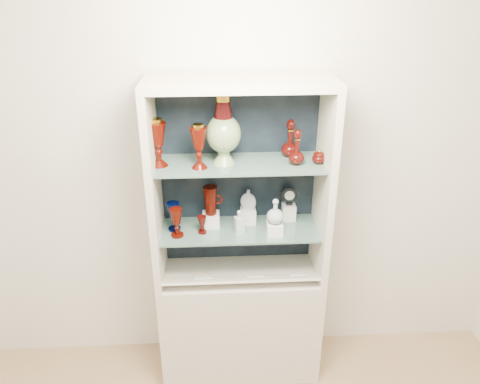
{
  "coord_description": "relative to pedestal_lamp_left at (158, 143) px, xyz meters",
  "views": [
    {
      "loc": [
        -0.14,
        -0.85,
        2.44
      ],
      "look_at": [
        0.0,
        1.53,
        1.3
      ],
      "focal_mm": 35.0,
      "sensor_mm": 36.0,
      "label": 1
    }
  ],
  "objects": [
    {
      "name": "ruby_decanter_b",
      "position": [
        0.73,
        0.1,
        -0.02
      ],
      "size": [
        0.13,
        0.13,
        0.23
      ],
      "primitive_type": null,
      "rotation": [
        0.0,
        0.0,
        0.41
      ],
      "color": "#470C08",
      "rests_on": "shelf_upper"
    },
    {
      "name": "cabinet_top_cap",
      "position": [
        0.44,
        -0.0,
        0.32
      ],
      "size": [
        1.0,
        0.4,
        0.04
      ],
      "primitive_type": "cube",
      "color": "beige",
      "rests_on": "cabinet_side_left"
    },
    {
      "name": "riser_cameo_medallion",
      "position": [
        0.74,
        0.12,
        -0.5
      ],
      "size": [
        0.08,
        0.08,
        0.1
      ],
      "primitive_type": "cube",
      "color": "silver",
      "rests_on": "shelf_lower"
    },
    {
      "name": "ruby_decanter_a",
      "position": [
        0.75,
        -0.02,
        -0.02
      ],
      "size": [
        0.1,
        0.1,
        0.22
      ],
      "primitive_type": null,
      "rotation": [
        0.0,
        0.0,
        0.15
      ],
      "color": "#470C08",
      "rests_on": "shelf_upper"
    },
    {
      "name": "shelf_lower",
      "position": [
        0.44,
        0.02,
        -0.56
      ],
      "size": [
        0.92,
        0.34,
        0.01
      ],
      "primitive_type": "cube",
      "color": "slate",
      "rests_on": "cabinet_side_left"
    },
    {
      "name": "cabinet_back_panel",
      "position": [
        0.44,
        0.19,
        -0.28
      ],
      "size": [
        0.98,
        0.02,
        1.15
      ],
      "primitive_type": "cube",
      "color": "black",
      "rests_on": "cabinet_base"
    },
    {
      "name": "enamel_urn",
      "position": [
        0.35,
        0.02,
        0.06
      ],
      "size": [
        0.23,
        0.23,
        0.39
      ],
      "primitive_type": null,
      "rotation": [
        0.0,
        0.0,
        -0.21
      ],
      "color": "#08491D",
      "rests_on": "shelf_upper"
    },
    {
      "name": "label_ledge",
      "position": [
        0.44,
        -0.11,
        -0.82
      ],
      "size": [
        0.92,
        0.17,
        0.09
      ],
      "primitive_type": "cube",
      "rotation": [
        -0.44,
        0.0,
        0.0
      ],
      "color": "beige",
      "rests_on": "cabinet_base"
    },
    {
      "name": "cabinet_side_right",
      "position": [
        0.92,
        -0.0,
        -0.28
      ],
      "size": [
        0.04,
        0.4,
        1.15
      ],
      "primitive_type": "cube",
      "color": "beige",
      "rests_on": "cabinet_base"
    },
    {
      "name": "lidded_bowl",
      "position": [
        0.87,
        -0.02,
        -0.09
      ],
      "size": [
        0.1,
        0.1,
        0.08
      ],
      "primitive_type": null,
      "rotation": [
        0.0,
        0.0,
        -0.39
      ],
      "color": "#470C08",
      "rests_on": "shelf_upper"
    },
    {
      "name": "flat_flask",
      "position": [
        0.49,
        0.09,
        -0.4
      ],
      "size": [
        0.1,
        0.06,
        0.13
      ],
      "primitive_type": null,
      "rotation": [
        0.0,
        0.0,
        -0.27
      ],
      "color": "#A5ABB8",
      "rests_on": "riser_flat_flask"
    },
    {
      "name": "cameo_medallion",
      "position": [
        0.74,
        0.12,
        -0.39
      ],
      "size": [
        0.1,
        0.04,
        0.12
      ],
      "primitive_type": null,
      "rotation": [
        0.0,
        0.0,
        0.01
      ],
      "color": "black",
      "rests_on": "riser_cameo_medallion"
    },
    {
      "name": "label_card_2",
      "position": [
        0.53,
        -0.11,
        -0.81
      ],
      "size": [
        0.1,
        0.06,
        0.03
      ],
      "primitive_type": "cube",
      "rotation": [
        -0.44,
        0.0,
        0.0
      ],
      "color": "white",
      "rests_on": "label_ledge"
    },
    {
      "name": "ruby_goblet_tall",
      "position": [
        0.08,
        -0.05,
        -0.46
      ],
      "size": [
        0.09,
        0.09,
        0.18
      ],
      "primitive_type": null,
      "rotation": [
        0.0,
        0.0,
        0.33
      ],
      "color": "#490C04",
      "rests_on": "shelf_lower"
    },
    {
      "name": "clear_square_bottle",
      "position": [
        0.43,
        -0.03,
        -0.48
      ],
      "size": [
        0.06,
        0.06,
        0.15
      ],
      "primitive_type": null,
      "rotation": [
        0.0,
        0.0,
        0.25
      ],
      "color": "#A1AFB9",
      "rests_on": "shelf_lower"
    },
    {
      "name": "pedestal_lamp_left",
      "position": [
        0.0,
        0.0,
        0.0
      ],
      "size": [
        0.13,
        0.13,
        0.26
      ],
      "primitive_type": null,
      "rotation": [
        0.0,
        0.0,
        0.37
      ],
      "color": "#490C04",
      "rests_on": "shelf_upper"
    },
    {
      "name": "label_card_0",
      "position": [
        0.78,
        -0.11,
        -0.81
      ],
      "size": [
        0.1,
        0.06,
        0.03
      ],
      "primitive_type": "cube",
      "rotation": [
        -0.44,
        0.0,
        0.0
      ],
      "color": "white",
      "rests_on": "label_ledge"
    },
    {
      "name": "clear_round_decanter",
      "position": [
        0.64,
        -0.06,
        -0.41
      ],
      "size": [
        0.11,
        0.11,
        0.15
      ],
      "primitive_type": null,
      "rotation": [
        0.0,
        0.0,
        0.09
      ],
      "color": "#A1AFB9",
      "rests_on": "riser_clear_round_decanter"
    },
    {
      "name": "shelf_upper",
      "position": [
        0.44,
        0.02,
        -0.14
      ],
      "size": [
        0.92,
        0.34,
        0.01
      ],
      "primitive_type": "cube",
      "color": "slate",
      "rests_on": "cabinet_side_left"
    },
    {
      "name": "riser_clear_round_decanter",
      "position": [
        0.64,
        -0.06,
        -0.52
      ],
      "size": [
        0.09,
        0.09,
        0.07
      ],
      "primitive_type": "cube",
      "color": "silver",
      "rests_on": "shelf_lower"
    },
    {
      "name": "label_card_1",
      "position": [
        0.22,
        -0.11,
        -0.81
      ],
      "size": [
        0.1,
        0.06,
        0.03
      ],
      "primitive_type": "cube",
      "rotation": [
        -0.44,
        0.0,
        0.0
      ],
      "color": "white",
      "rests_on": "label_ledge"
    },
    {
      "name": "wall_back",
      "position": [
        0.44,
        0.22,
        -0.2
      ],
      "size": [
        3.5,
        0.02,
        2.8
      ],
      "primitive_type": "cube",
      "color": "beige",
      "rests_on": "ground"
    },
    {
      "name": "ruby_goblet_small",
      "position": [
        0.22,
        -0.02,
        -0.5
      ],
      "size": [
        0.07,
        0.07,
        0.11
      ],
      "primitive_type": null,
      "rotation": [
        0.0,
        0.0,
        -0.35
      ],
      "color": "#470C08",
      "rests_on": "shelf_lower"
    },
    {
      "name": "pedestal_lamp_right",
      "position": [
        0.22,
        -0.04,
        -0.01
      ],
      "size": [
        0.12,
        0.12,
        0.24
      ],
      "primitive_type": null,
      "rotation": [
        0.0,
        0.0,
        -0.39
      ],
      "color": "#490C04",
      "rests_on": "shelf_upper"
    },
    {
      "name": "riser_ruby_pitcher",
      "position": [
        0.27,
        0.06,
        -0.51
      ],
      "size": [
        0.1,
        0.1,
        0.08
      ],
      "primitive_type": "cube",
      "color": "silver",
      "rests_on": "shelf_lower"
    },
    {
      "name": "riser_flat_flask",
      "position": [
        0.49,
        0.09,
        -0.51
      ],
      "size": [
        0.09,
        0.09,
        0.09
      ],
      "primitive_type": "cube",
      "color": "silver",
      "rests_on": "shelf_lower"
    },
    {
      "name": "ruby_pitcher",
      "position": [
        0.27,
        0.06,
        -0.38
      ],
      "size": [
        0.14,
        0.1,
        0.18
      ],
      "primitive_type": null,
      "rotation": [
        0.0,
        0.0,
        -0.11
      ],
      "color": "#490C04",
      "rests_on": "riser_ruby_pitcher"
    },
    {
      "name": "cabinet_side_left",
      "position": [
        -0.04,
        -0.0,
        -0.28
      ],
      "size": [
        0.04,
        0.4,
        1.15
      ],
      "primitive_type": "cube",
      "color": "beige",
      "rests_on": "cabinet_base"
    },
    {
      "name": "cobalt_goblet",
      "position": [
        0.05,
        0.03,
        -0.46
      ],
      "size": [
        0.09,
        0.09,
        0.17
      ],
      "primitive_type": null,
      "rotation": [
        0.0,
        0.0,
        -0.31
      ],
      "color": "#00083B",
      "rests_on": "shelf_lower"
    },
    {
      "name": "cabinet_base",
      "position": [
        0.44,
        -0.0,
        -1.23
      ],
      "size": [
        1.0,
        0.4,
        0.75
      ],
      "primitive_type": "cube",
      "color": "beige",
      "rests_on": "ground"
    }
  ]
}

